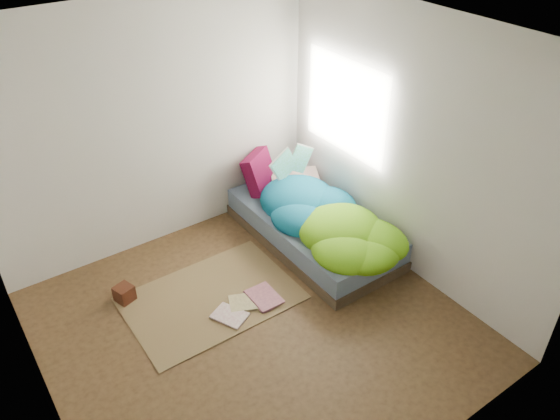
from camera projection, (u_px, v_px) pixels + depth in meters
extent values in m
cube|color=#3C2917|center=(255.00, 326.00, 4.98)|extent=(3.50, 3.50, 0.00)
cube|color=beige|center=(157.00, 128.00, 5.44)|extent=(3.50, 0.04, 2.60)
cube|color=beige|center=(419.00, 349.00, 3.07)|extent=(3.50, 0.04, 2.60)
cube|color=beige|center=(16.00, 297.00, 3.42)|extent=(0.04, 3.50, 2.60)
cube|color=beige|center=(409.00, 148.00, 5.09)|extent=(0.04, 3.50, 2.60)
cube|color=silver|center=(245.00, 41.00, 3.53)|extent=(3.50, 3.50, 0.04)
cube|color=white|center=(345.00, 107.00, 5.63)|extent=(0.01, 1.00, 1.20)
cube|color=#36281D|center=(312.00, 236.00, 6.02)|extent=(1.00, 2.00, 0.12)
cube|color=#4B5979|center=(313.00, 224.00, 5.92)|extent=(0.98, 1.96, 0.22)
cube|color=brown|center=(211.00, 298.00, 5.28)|extent=(1.60, 1.10, 0.01)
cube|color=silver|center=(295.00, 181.00, 6.34)|extent=(0.64, 0.55, 0.12)
cube|color=#490426|center=(259.00, 172.00, 6.19)|extent=(0.45, 0.35, 0.44)
cube|color=#391B0D|center=(124.00, 293.00, 5.21)|extent=(0.20, 0.20, 0.16)
imported|color=silver|center=(223.00, 324.00, 4.97)|extent=(0.34, 0.38, 0.02)
imported|color=#BC6C77|center=(253.00, 303.00, 5.19)|extent=(0.27, 0.35, 0.03)
imported|color=#C4B981|center=(248.00, 311.00, 5.11)|extent=(0.39, 0.34, 0.02)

